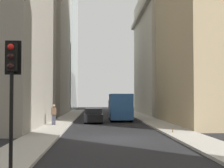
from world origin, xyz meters
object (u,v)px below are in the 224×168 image
(sedan_black, at_px, (94,116))
(discarded_bottle, at_px, (173,131))
(delivery_truck, at_px, (120,107))
(traffic_light_foreground, at_px, (12,74))
(pedestrian, at_px, (54,114))

(sedan_black, xyz_separation_m, discarded_bottle, (-10.83, -5.35, -0.42))
(delivery_truck, relative_size, sedan_black, 1.50)
(traffic_light_foreground, bearing_deg, delivery_truck, -11.69)
(traffic_light_foreground, distance_m, pedestrian, 18.30)
(delivery_truck, distance_m, sedan_black, 4.11)
(traffic_light_foreground, bearing_deg, pedestrian, 2.90)
(traffic_light_foreground, relative_size, pedestrian, 2.39)
(delivery_truck, xyz_separation_m, discarded_bottle, (-13.73, -2.55, -1.21))
(sedan_black, bearing_deg, discarded_bottle, -153.72)
(delivery_truck, xyz_separation_m, pedestrian, (-7.16, 6.16, -0.37))
(sedan_black, relative_size, pedestrian, 2.47)
(sedan_black, height_order, discarded_bottle, sedan_black)
(sedan_black, relative_size, traffic_light_foreground, 1.04)
(delivery_truck, bearing_deg, traffic_light_foreground, 168.31)
(pedestrian, height_order, discarded_bottle, pedestrian)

